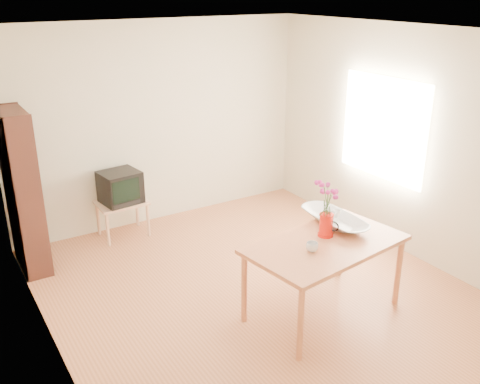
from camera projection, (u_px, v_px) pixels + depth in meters
room at (259, 172)px, 5.13m from camera, size 4.50×4.50×4.50m
table at (325, 250)px, 4.97m from camera, size 1.59×1.04×0.75m
tv_stand at (122, 207)px, 6.66m from camera, size 0.60×0.45×0.46m
bookshelf at (24, 197)px, 5.76m from camera, size 0.28×0.70×1.80m
pitcher at (326, 226)px, 5.04m from camera, size 0.15×0.22×0.23m
flowers at (328, 197)px, 4.94m from camera, size 0.26×0.26×0.36m
mug at (312, 247)px, 4.77m from camera, size 0.13×0.13×0.09m
bowl at (336, 200)px, 5.25m from camera, size 0.54×0.54×0.51m
teacup_a at (332, 205)px, 5.24m from camera, size 0.11×0.11×0.07m
teacup_b at (337, 203)px, 5.30m from camera, size 0.09×0.09×0.07m
television at (120, 186)px, 6.57m from camera, size 0.50×0.47×0.39m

